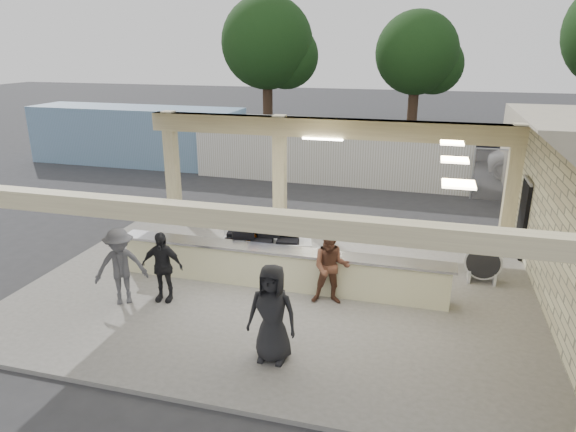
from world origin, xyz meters
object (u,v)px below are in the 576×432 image
(baggage_handler, at_px, (252,237))
(container_white, at_px, (331,150))
(car_white_a, at_px, (558,165))
(car_dark, at_px, (494,149))
(passenger_a, at_px, (331,267))
(luggage_cart, at_px, (263,241))
(drum_fan, at_px, (483,262))
(baggage_counter, at_px, (279,268))
(container_blue, at_px, (137,135))
(passenger_d, at_px, (272,313))
(passenger_b, at_px, (162,266))
(passenger_c, at_px, (121,266))

(baggage_handler, xyz_separation_m, container_white, (0.16, 10.16, 0.36))
(car_white_a, xyz_separation_m, car_dark, (-2.26, 3.30, -0.03))
(passenger_a, bearing_deg, car_dark, 63.16)
(luggage_cart, xyz_separation_m, drum_fan, (5.51, 0.62, -0.22))
(baggage_counter, relative_size, car_white_a, 1.53)
(container_blue, bearing_deg, baggage_handler, -47.22)
(car_white_a, bearing_deg, drum_fan, -176.23)
(passenger_d, height_order, car_white_a, passenger_d)
(passenger_b, distance_m, car_white_a, 18.30)
(baggage_handler, xyz_separation_m, car_white_a, (9.78, 12.17, -0.16))
(car_white_a, height_order, container_white, container_white)
(passenger_b, xyz_separation_m, container_blue, (-8.50, 13.14, 0.47))
(passenger_c, height_order, container_blue, container_blue)
(passenger_c, bearing_deg, baggage_counter, -3.62)
(drum_fan, bearing_deg, container_blue, 152.74)
(passenger_a, bearing_deg, passenger_d, -114.25)
(passenger_d, relative_size, car_dark, 0.43)
(container_blue, bearing_deg, car_dark, 15.55)
(passenger_c, bearing_deg, car_dark, 29.77)
(passenger_a, xyz_separation_m, car_white_a, (7.38, 13.67, -0.22))
(baggage_handler, bearing_deg, luggage_cart, 111.42)
(passenger_d, bearing_deg, passenger_a, 77.09)
(luggage_cart, xyz_separation_m, container_blue, (-10.15, 10.79, 0.55))
(passenger_b, xyz_separation_m, passenger_d, (3.11, -1.59, 0.12))
(drum_fan, bearing_deg, baggage_handler, -168.34)
(baggage_counter, height_order, container_white, container_white)
(passenger_b, distance_m, passenger_d, 3.50)
(passenger_d, height_order, car_dark, passenger_d)
(passenger_d, relative_size, car_white_a, 0.36)
(passenger_c, height_order, container_white, container_white)
(baggage_handler, height_order, car_dark, baggage_handler)
(passenger_b, relative_size, car_white_a, 0.31)
(luggage_cart, relative_size, car_dark, 0.61)
(baggage_counter, bearing_deg, container_blue, 132.69)
(baggage_counter, relative_size, baggage_handler, 4.99)
(passenger_b, relative_size, passenger_d, 0.87)
(drum_fan, xyz_separation_m, passenger_a, (-3.43, -2.10, 0.36))
(drum_fan, height_order, container_white, container_white)
(baggage_handler, bearing_deg, passenger_a, 81.96)
(passenger_b, bearing_deg, car_white_a, 47.56)
(luggage_cart, relative_size, passenger_d, 1.41)
(car_dark, distance_m, container_blue, 17.98)
(baggage_handler, bearing_deg, container_blue, -113.69)
(luggage_cart, xyz_separation_m, passenger_a, (2.08, -1.48, 0.13))
(car_dark, bearing_deg, passenger_b, 160.10)
(baggage_counter, xyz_separation_m, passenger_a, (1.37, -0.50, 0.40))
(baggage_counter, bearing_deg, baggage_handler, 135.89)
(baggage_handler, xyz_separation_m, passenger_a, (2.40, -1.50, 0.07))
(baggage_handler, relative_size, container_white, 0.14)
(container_blue, bearing_deg, drum_fan, -32.58)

